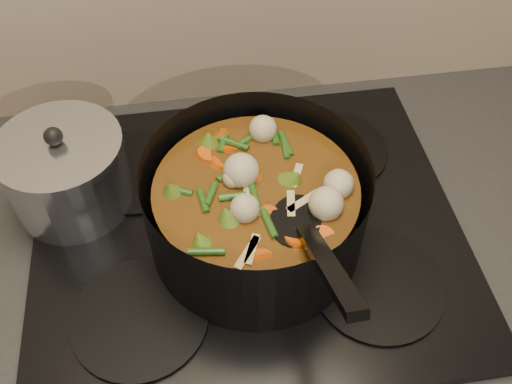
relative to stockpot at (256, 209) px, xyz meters
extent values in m
cube|color=brown|center=(-0.01, 0.03, -0.57)|extent=(2.60, 0.60, 0.86)
cube|color=black|center=(-0.01, 0.03, -0.11)|extent=(2.64, 0.64, 0.05)
cube|color=black|center=(-0.01, 0.03, -0.08)|extent=(0.62, 0.54, 0.02)
cylinder|color=black|center=(-0.17, -0.10, -0.07)|extent=(0.18, 0.18, 0.01)
cylinder|color=black|center=(0.15, -0.10, -0.07)|extent=(0.18, 0.18, 0.01)
cylinder|color=black|center=(-0.17, 0.16, -0.07)|extent=(0.18, 0.18, 0.01)
cylinder|color=black|center=(0.15, 0.16, -0.07)|extent=(0.18, 0.18, 0.01)
cylinder|color=black|center=(0.00, 0.00, 0.01)|extent=(0.34, 0.34, 0.15)
cylinder|color=black|center=(0.00, 0.00, -0.06)|extent=(0.29, 0.29, 0.01)
cylinder|color=#5E3110|center=(0.00, 0.00, -0.01)|extent=(0.27, 0.27, 0.10)
cylinder|color=orange|center=(0.04, 0.00, 0.04)|extent=(0.03, 0.03, 0.03)
cylinder|color=orange|center=(0.03, 0.06, 0.04)|extent=(0.04, 0.04, 0.03)
cylinder|color=orange|center=(-0.06, 0.09, 0.04)|extent=(0.04, 0.04, 0.03)
cylinder|color=orange|center=(-0.06, 0.00, 0.04)|extent=(0.03, 0.04, 0.03)
cylinder|color=orange|center=(-0.04, -0.08, 0.04)|extent=(0.04, 0.04, 0.03)
cylinder|color=orange|center=(0.02, -0.03, 0.04)|extent=(0.04, 0.04, 0.03)
cylinder|color=orange|center=(0.07, 0.01, 0.04)|extent=(0.04, 0.04, 0.03)
cylinder|color=orange|center=(0.04, 0.10, 0.04)|extent=(0.04, 0.03, 0.03)
cylinder|color=orange|center=(-0.04, 0.04, 0.04)|extent=(0.04, 0.04, 0.03)
sphere|color=#C6B38C|center=(0.06, 0.00, 0.05)|extent=(0.04, 0.04, 0.04)
sphere|color=#C6B38C|center=(0.00, 0.06, 0.05)|extent=(0.04, 0.04, 0.04)
sphere|color=#C6B38C|center=(-0.06, -0.01, 0.05)|extent=(0.04, 0.04, 0.04)
sphere|color=#C6B38C|center=(0.01, -0.06, 0.05)|extent=(0.04, 0.04, 0.04)
sphere|color=#C6B38C|center=(0.06, 0.01, 0.05)|extent=(0.04, 0.04, 0.04)
cone|color=#56751D|center=(0.01, -0.08, 0.05)|extent=(0.04, 0.04, 0.04)
cone|color=#56751D|center=(0.08, 0.02, 0.05)|extent=(0.04, 0.04, 0.04)
cone|color=#56751D|center=(-0.02, 0.08, 0.05)|extent=(0.04, 0.04, 0.04)
cone|color=#56751D|center=(-0.08, -0.03, 0.05)|extent=(0.04, 0.04, 0.04)
cone|color=#56751D|center=(0.03, -0.08, 0.05)|extent=(0.04, 0.04, 0.04)
cylinder|color=#294F17|center=(0.03, 0.03, 0.05)|extent=(0.01, 0.04, 0.01)
cylinder|color=#294F17|center=(0.00, 0.10, 0.05)|extent=(0.04, 0.03, 0.01)
cylinder|color=#294F17|center=(-0.06, 0.06, 0.05)|extent=(0.04, 0.02, 0.01)
cylinder|color=#294F17|center=(-0.06, 0.00, 0.05)|extent=(0.03, 0.04, 0.01)
cylinder|color=#294F17|center=(-0.03, -0.03, 0.05)|extent=(0.03, 0.04, 0.01)
cylinder|color=#294F17|center=(0.00, -0.10, 0.05)|extent=(0.04, 0.02, 0.01)
cylinder|color=#294F17|center=(0.06, -0.06, 0.05)|extent=(0.04, 0.03, 0.01)
cylinder|color=#294F17|center=(0.06, 0.00, 0.05)|extent=(0.01, 0.04, 0.01)
cylinder|color=#294F17|center=(0.03, 0.03, 0.05)|extent=(0.04, 0.03, 0.01)
cylinder|color=#294F17|center=(0.00, 0.10, 0.05)|extent=(0.04, 0.02, 0.01)
cylinder|color=#294F17|center=(-0.06, 0.06, 0.05)|extent=(0.03, 0.04, 0.01)
cylinder|color=#294F17|center=(-0.06, 0.00, 0.05)|extent=(0.03, 0.04, 0.01)
cylinder|color=#294F17|center=(-0.03, -0.03, 0.05)|extent=(0.04, 0.02, 0.01)
cylinder|color=#294F17|center=(0.00, -0.10, 0.05)|extent=(0.04, 0.03, 0.01)
cylinder|color=#294F17|center=(0.06, -0.06, 0.05)|extent=(0.01, 0.04, 0.01)
cube|color=tan|center=(-0.07, 0.02, 0.05)|extent=(0.04, 0.01, 0.00)
cube|color=tan|center=(-0.03, -0.07, 0.05)|extent=(0.02, 0.04, 0.00)
cube|color=tan|center=(0.06, -0.04, 0.05)|extent=(0.04, 0.03, 0.00)
cube|color=tan|center=(0.05, 0.05, 0.05)|extent=(0.04, 0.04, 0.00)
cube|color=tan|center=(-0.05, 0.06, 0.05)|extent=(0.03, 0.04, 0.00)
cube|color=tan|center=(-0.07, -0.03, 0.05)|extent=(0.04, 0.02, 0.00)
ellipsoid|color=black|center=(0.04, -0.06, 0.04)|extent=(0.09, 0.10, 0.01)
cube|color=black|center=(0.05, -0.16, 0.10)|extent=(0.03, 0.18, 0.11)
cylinder|color=silver|center=(-0.26, 0.11, -0.01)|extent=(0.17, 0.17, 0.11)
cylinder|color=silver|center=(-0.26, 0.11, 0.05)|extent=(0.18, 0.18, 0.01)
sphere|color=black|center=(-0.26, 0.11, 0.07)|extent=(0.03, 0.03, 0.03)
camera|label=1|loc=(-0.07, -0.47, 0.60)|focal=40.00mm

